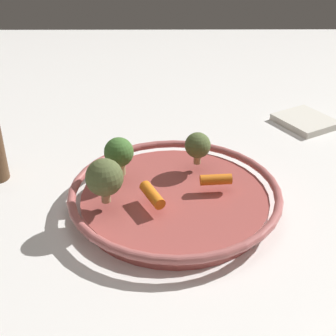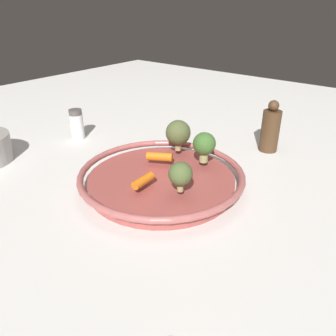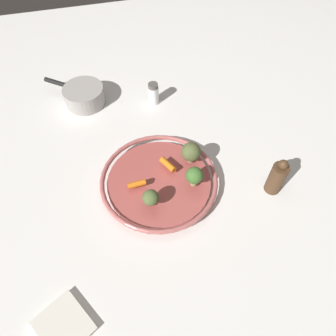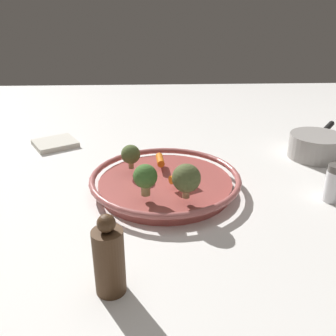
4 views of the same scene
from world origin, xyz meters
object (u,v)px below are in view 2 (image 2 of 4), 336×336
Objects in this scene: broccoli_floret_small at (178,133)px; pepper_mill at (270,129)px; baby_carrot_center at (143,181)px; broccoli_floret_large at (180,174)px; broccoli_floret_mid at (204,144)px; baby_carrot_near_rim at (160,157)px; salt_shaker at (77,124)px; serving_bowl at (161,178)px.

pepper_mill is at bearing 148.60° from broccoli_floret_small.
pepper_mill is (-0.38, 0.08, 0.01)m from baby_carrot_center.
broccoli_floret_large is 0.13m from broccoli_floret_mid.
baby_carrot_near_rim is 0.30m from pepper_mill.
broccoli_floret_mid is 0.79× the size of salt_shaker.
baby_carrot_near_rim is 0.08m from broccoli_floret_small.
pepper_mill reaches higher than broccoli_floret_mid.
baby_carrot_center is (0.06, 0.01, 0.03)m from serving_bowl.
broccoli_floret_large is (-0.03, 0.07, 0.03)m from baby_carrot_center.
pepper_mill is at bearing 167.91° from baby_carrot_center.
broccoli_floret_large reaches higher than baby_carrot_near_rim.
broccoli_floret_large is at bearing 110.90° from baby_carrot_center.
broccoli_floret_small is (-0.17, -0.05, 0.03)m from baby_carrot_center.
broccoli_floret_small is 0.08m from broccoli_floret_mid.
broccoli_floret_small is 0.25m from pepper_mill.
serving_bowl is at bearing -25.16° from broccoli_floret_mid.
broccoli_floret_large is at bearing 62.96° from serving_bowl.
broccoli_floret_small reaches higher than broccoli_floret_mid.
pepper_mill reaches higher than serving_bowl.
baby_carrot_center is 0.16m from broccoli_floret_mid.
salt_shaker is at bearing -103.45° from broccoli_floret_large.
salt_shaker reaches higher than serving_bowl.
baby_carrot_near_rim is 0.13m from broccoli_floret_large.
baby_carrot_near_rim is 0.10m from broccoli_floret_mid.
broccoli_floret_small is 0.86× the size of salt_shaker.
baby_carrot_center is 0.18m from broccoli_floret_small.
broccoli_floret_large is (0.04, 0.08, 0.05)m from serving_bowl.
broccoli_floret_mid is (-0.09, 0.04, 0.06)m from serving_bowl.
salt_shaker is (0.03, -0.39, -0.04)m from broccoli_floret_mid.
broccoli_floret_mid is (-0.05, 0.08, 0.03)m from baby_carrot_near_rim.
salt_shaker is at bearing -95.10° from baby_carrot_near_rim.
baby_carrot_center is 0.38× the size of pepper_mill.
broccoli_floret_small is at bearing -160.33° from serving_bowl.
broccoli_floret_small is at bearing 97.39° from salt_shaker.
serving_bowl is 0.05m from baby_carrot_near_rim.
baby_carrot_near_rim is at bearing -54.19° from broccoli_floret_mid.
salt_shaker is (-0.13, -0.36, -0.01)m from baby_carrot_center.
pepper_mill is at bearing 167.67° from broccoli_floret_mid.
baby_carrot_center is at bearing -69.10° from broccoli_floret_large.
broccoli_floret_mid is (-0.15, 0.03, 0.03)m from baby_carrot_center.
pepper_mill is (-0.25, 0.44, 0.02)m from salt_shaker.
baby_carrot_center is at bearing 8.70° from serving_bowl.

